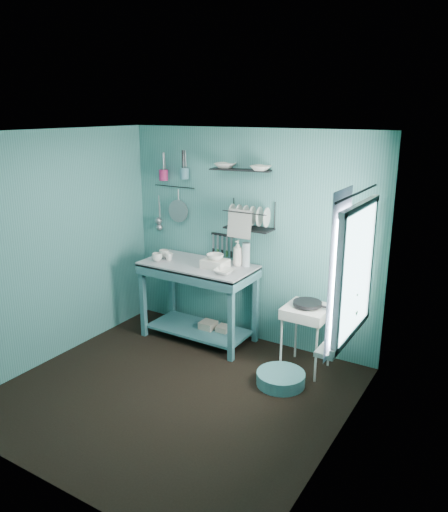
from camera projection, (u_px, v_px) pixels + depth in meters
The scene contains 36 objects.
floor at pixel (175, 392), 4.94m from camera, with size 3.20×3.20×0.00m, color black.
ceiling at pixel (167, 133), 4.23m from camera, with size 3.20×3.20×0.00m, color silver.
wall_back at pixel (249, 238), 5.81m from camera, with size 3.20×3.20×0.00m, color #3B7876.
wall_front at pixel (36, 332), 3.36m from camera, with size 3.20×3.20×0.00m, color #3B7876.
wall_left at pixel (53, 248), 5.38m from camera, with size 3.00×3.00×0.00m, color #3B7876.
wall_right at pixel (340, 307), 3.79m from camera, with size 3.00×3.00×0.00m, color #3B7876.
work_counter at pixel (199, 302), 5.97m from camera, with size 1.34×0.67×0.95m, color #34656D.
mug_left at pixel (157, 257), 5.93m from camera, with size 0.12×0.12×0.10m, color silver.
mug_mid at pixel (169, 257), 5.97m from camera, with size 0.10×0.10×0.09m, color silver.
mug_right at pixel (164, 254), 6.07m from camera, with size 0.12×0.12×0.10m, color silver.
wash_tub at pixel (215, 264), 5.68m from camera, with size 0.28×0.22×0.10m, color silver.
tub_bowl at pixel (215, 257), 5.66m from camera, with size 0.20×0.20×0.06m, color silver.
soap_bottle at pixel (238, 253), 5.75m from camera, with size 0.12×0.12×0.30m, color silver.
water_bottle at pixel (246, 255), 5.72m from camera, with size 0.09×0.09×0.28m, color #ADBBC1.
counter_bowl at pixel (224, 272), 5.48m from camera, with size 0.22×0.22×0.05m, color silver.
hotplate_stand at pixel (306, 338), 5.29m from camera, with size 0.45×0.45×0.72m, color silver.
frying_pan at pixel (307, 303), 5.18m from camera, with size 0.30×0.30×0.04m, color black.
knife_strip at pixel (223, 235), 5.96m from camera, with size 0.32×0.02×0.03m, color black.
dish_rack at pixel (249, 215), 5.59m from camera, with size 0.55×0.24×0.32m, color black.
upper_shelf at pixel (241, 170), 5.54m from camera, with size 0.70×0.18×0.01m, color black.
shelf_bowl_left at pixel (225, 171), 5.65m from camera, with size 0.23×0.23×0.06m, color silver.
shelf_bowl_right at pixel (261, 175), 5.43m from camera, with size 0.22×0.22×0.05m, color silver.
utensil_cup_magenta at pixel (163, 175), 6.15m from camera, with size 0.11×0.11×0.13m, color #A91F56.
utensil_cup_teal at pixel (184, 173), 5.98m from camera, with size 0.11×0.11×0.13m, color #3E7381.
colander at pixel (178, 211), 6.20m from camera, with size 0.28×0.28×0.03m, color gray.
ladle_outer at pixel (159, 207), 6.36m from camera, with size 0.01×0.01×0.30m, color gray.
ladle_inner at pixel (160, 214), 6.38m from camera, with size 0.01×0.01×0.30m, color gray.
hook_rail at pixel (174, 187), 6.16m from camera, with size 0.01×0.01×0.60m, color black.
window_glass at pixel (357, 272), 4.12m from camera, with size 1.10×1.10×0.00m, color white.
windowsill at pixel (342, 335), 4.33m from camera, with size 0.16×0.95×0.04m, color silver.
curtain at pixel (338, 275), 3.89m from camera, with size 1.35×1.35×0.00m, color silver.
curtain_rod at pixel (358, 193), 3.96m from camera, with size 0.02×0.02×1.05m, color black.
potted_plant at pixel (343, 305), 4.33m from camera, with size 0.26×0.26×0.46m, color #2B6C2E.
storage_tin_large at pixel (208, 330), 6.07m from camera, with size 0.18×0.18×0.22m, color gray.
storage_tin_small at pixel (223, 334), 5.99m from camera, with size 0.15×0.15×0.20m, color gray.
floor_basin at pixel (281, 378), 5.06m from camera, with size 0.49×0.49×0.13m, color teal.
Camera 1 is at (2.68, -3.47, 2.69)m, focal length 35.00 mm.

